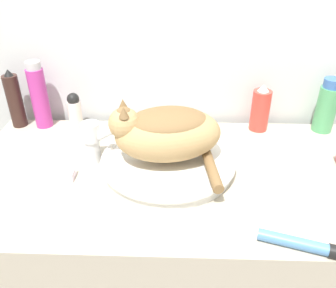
{
  "coord_description": "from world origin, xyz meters",
  "views": [
    {
      "loc": [
        -0.02,
        -0.52,
        1.44
      ],
      "look_at": [
        -0.05,
        0.31,
        0.94
      ],
      "focal_mm": 38.0,
      "sensor_mm": 36.0,
      "label": 1
    }
  ],
  "objects_px": {
    "cat": "(166,131)",
    "hairspray_can_black": "(15,100)",
    "spray_bottle_trigger": "(260,109)",
    "shampoo_bottle_tall": "(39,96)",
    "faucet": "(95,139)",
    "soap_bar": "(60,174)",
    "mouthwash_bottle": "(327,106)",
    "cream_tube": "(298,243)",
    "deodorant_stick": "(75,110)"
  },
  "relations": [
    {
      "from": "cat",
      "to": "hairspray_can_black",
      "type": "relative_size",
      "value": 1.56
    },
    {
      "from": "spray_bottle_trigger",
      "to": "shampoo_bottle_tall",
      "type": "bearing_deg",
      "value": 180.0
    },
    {
      "from": "faucet",
      "to": "soap_bar",
      "type": "xyz_separation_m",
      "value": [
        -0.09,
        -0.09,
        -0.06
      ]
    },
    {
      "from": "faucet",
      "to": "mouthwash_bottle",
      "type": "relative_size",
      "value": 0.78
    },
    {
      "from": "cat",
      "to": "faucet",
      "type": "relative_size",
      "value": 2.19
    },
    {
      "from": "faucet",
      "to": "soap_bar",
      "type": "height_order",
      "value": "faucet"
    },
    {
      "from": "hairspray_can_black",
      "to": "faucet",
      "type": "bearing_deg",
      "value": -34.27
    },
    {
      "from": "cat",
      "to": "faucet",
      "type": "xyz_separation_m",
      "value": [
        -0.21,
        0.03,
        -0.05
      ]
    },
    {
      "from": "hairspray_can_black",
      "to": "cream_tube",
      "type": "bearing_deg",
      "value": -33.18
    },
    {
      "from": "shampoo_bottle_tall",
      "to": "mouthwash_bottle",
      "type": "xyz_separation_m",
      "value": [
        0.97,
        0.0,
        -0.02
      ]
    },
    {
      "from": "spray_bottle_trigger",
      "to": "shampoo_bottle_tall",
      "type": "relative_size",
      "value": 0.7
    },
    {
      "from": "cat",
      "to": "mouthwash_bottle",
      "type": "distance_m",
      "value": 0.59
    },
    {
      "from": "mouthwash_bottle",
      "to": "hairspray_can_black",
      "type": "xyz_separation_m",
      "value": [
        -1.06,
        0.0,
        0.01
      ]
    },
    {
      "from": "soap_bar",
      "to": "cream_tube",
      "type": "bearing_deg",
      "value": -21.62
    },
    {
      "from": "cream_tube",
      "to": "soap_bar",
      "type": "bearing_deg",
      "value": 158.38
    },
    {
      "from": "faucet",
      "to": "shampoo_bottle_tall",
      "type": "relative_size",
      "value": 0.63
    },
    {
      "from": "deodorant_stick",
      "to": "faucet",
      "type": "bearing_deg",
      "value": -61.6
    },
    {
      "from": "cat",
      "to": "deodorant_stick",
      "type": "height_order",
      "value": "cat"
    },
    {
      "from": "hairspray_can_black",
      "to": "spray_bottle_trigger",
      "type": "bearing_deg",
      "value": 0.0
    },
    {
      "from": "spray_bottle_trigger",
      "to": "mouthwash_bottle",
      "type": "xyz_separation_m",
      "value": [
        0.22,
        0.0,
        0.01
      ]
    },
    {
      "from": "hairspray_can_black",
      "to": "cat",
      "type": "bearing_deg",
      "value": -25.45
    },
    {
      "from": "faucet",
      "to": "hairspray_can_black",
      "type": "bearing_deg",
      "value": 153.79
    },
    {
      "from": "faucet",
      "to": "soap_bar",
      "type": "bearing_deg",
      "value": -126.85
    },
    {
      "from": "deodorant_stick",
      "to": "mouthwash_bottle",
      "type": "bearing_deg",
      "value": 0.0
    },
    {
      "from": "cream_tube",
      "to": "soap_bar",
      "type": "height_order",
      "value": "cream_tube"
    },
    {
      "from": "hairspray_can_black",
      "to": "deodorant_stick",
      "type": "bearing_deg",
      "value": 0.0
    },
    {
      "from": "faucet",
      "to": "cat",
      "type": "bearing_deg",
      "value": -0.92
    },
    {
      "from": "faucet",
      "to": "cream_tube",
      "type": "height_order",
      "value": "faucet"
    },
    {
      "from": "cat",
      "to": "shampoo_bottle_tall",
      "type": "xyz_separation_m",
      "value": [
        -0.44,
        0.25,
        -0.01
      ]
    },
    {
      "from": "spray_bottle_trigger",
      "to": "shampoo_bottle_tall",
      "type": "distance_m",
      "value": 0.75
    },
    {
      "from": "deodorant_stick",
      "to": "cat",
      "type": "bearing_deg",
      "value": -37.66
    },
    {
      "from": "shampoo_bottle_tall",
      "to": "deodorant_stick",
      "type": "bearing_deg",
      "value": 0.0
    },
    {
      "from": "hairspray_can_black",
      "to": "deodorant_stick",
      "type": "xyz_separation_m",
      "value": [
        0.2,
        0.0,
        -0.03
      ]
    },
    {
      "from": "shampoo_bottle_tall",
      "to": "soap_bar",
      "type": "distance_m",
      "value": 0.35
    },
    {
      "from": "cat",
      "to": "hairspray_can_black",
      "type": "bearing_deg",
      "value": -35.37
    },
    {
      "from": "cat",
      "to": "soap_bar",
      "type": "distance_m",
      "value": 0.32
    },
    {
      "from": "cat",
      "to": "cream_tube",
      "type": "distance_m",
      "value": 0.43
    },
    {
      "from": "soap_bar",
      "to": "deodorant_stick",
      "type": "bearing_deg",
      "value": 95.84
    },
    {
      "from": "faucet",
      "to": "shampoo_bottle_tall",
      "type": "distance_m",
      "value": 0.32
    },
    {
      "from": "deodorant_stick",
      "to": "hairspray_can_black",
      "type": "bearing_deg",
      "value": 180.0
    },
    {
      "from": "faucet",
      "to": "hairspray_can_black",
      "type": "distance_m",
      "value": 0.39
    },
    {
      "from": "deodorant_stick",
      "to": "cream_tube",
      "type": "xyz_separation_m",
      "value": [
        0.62,
        -0.54,
        -0.05
      ]
    },
    {
      "from": "cream_tube",
      "to": "shampoo_bottle_tall",
      "type": "bearing_deg",
      "value": 143.81
    },
    {
      "from": "hairspray_can_black",
      "to": "deodorant_stick",
      "type": "height_order",
      "value": "hairspray_can_black"
    },
    {
      "from": "faucet",
      "to": "shampoo_bottle_tall",
      "type": "height_order",
      "value": "shampoo_bottle_tall"
    },
    {
      "from": "shampoo_bottle_tall",
      "to": "deodorant_stick",
      "type": "xyz_separation_m",
      "value": [
        0.11,
        0.0,
        -0.05
      ]
    },
    {
      "from": "spray_bottle_trigger",
      "to": "deodorant_stick",
      "type": "relative_size",
      "value": 1.31
    },
    {
      "from": "cream_tube",
      "to": "cat",
      "type": "bearing_deg",
      "value": 135.93
    },
    {
      "from": "hairspray_can_black",
      "to": "cream_tube",
      "type": "xyz_separation_m",
      "value": [
        0.83,
        -0.54,
        -0.08
      ]
    },
    {
      "from": "faucet",
      "to": "cream_tube",
      "type": "xyz_separation_m",
      "value": [
        0.51,
        -0.32,
        -0.06
      ]
    }
  ]
}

